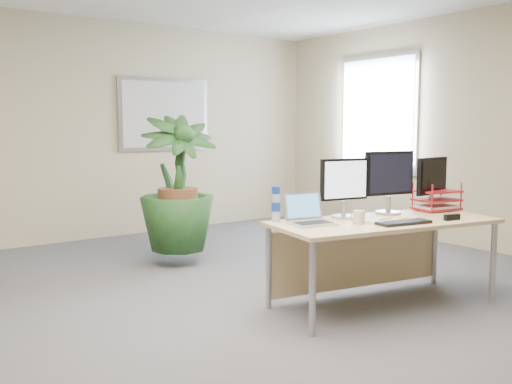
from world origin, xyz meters
TOP-DOWN VIEW (x-y plane):
  - floor at (0.00, 0.00)m, footprint 8.00×8.00m
  - back_wall at (0.00, 4.00)m, footprint 7.00×0.04m
  - whiteboard at (1.20, 3.97)m, footprint 1.30×0.04m
  - window at (3.47, 2.30)m, footprint 0.04×1.30m
  - desk at (1.03, 0.14)m, footprint 1.87×1.06m
  - floor_plant at (0.40, 2.19)m, footprint 0.95×0.95m
  - monitor_left at (0.85, 0.31)m, footprint 0.42×0.19m
  - monitor_right at (1.29, 0.24)m, footprint 0.46×0.21m
  - monitor_dark at (1.73, 0.14)m, footprint 0.41×0.19m
  - laptop at (0.44, 0.28)m, footprint 0.36×0.33m
  - keyboard at (0.99, -0.16)m, footprint 0.44×0.22m
  - coffee_mug at (0.74, 0.05)m, footprint 0.13×0.09m
  - spiral_notebook at (0.97, 0.03)m, footprint 0.32×0.27m
  - orange_pen at (1.00, 0.01)m, footprint 0.15×0.02m
  - yellow_highlighter at (1.15, -0.02)m, footprint 0.11×0.06m
  - water_bottle at (0.30, 0.48)m, footprint 0.07×0.07m
  - letter_tray at (1.78, 0.12)m, footprint 0.40×0.33m
  - stapler at (1.43, -0.27)m, footprint 0.14×0.06m

SIDE VIEW (x-z plane):
  - floor at x=0.00m, z-range 0.00..0.00m
  - desk at x=1.03m, z-range 0.20..0.87m
  - spiral_notebook at x=0.97m, z-range 0.68..0.69m
  - yellow_highlighter at x=1.15m, z-range 0.68..0.69m
  - keyboard at x=0.99m, z-range 0.68..0.70m
  - orange_pen at x=1.00m, z-range 0.69..0.70m
  - stapler at x=1.43m, z-range 0.68..0.72m
  - coffee_mug at x=0.74m, z-range 0.68..0.77m
  - laptop at x=0.44m, z-range 0.62..0.85m
  - floor_plant at x=0.40m, z-range 0.00..1.50m
  - letter_tray at x=1.78m, z-range 0.67..0.84m
  - water_bottle at x=0.30m, z-range 0.67..0.94m
  - monitor_dark at x=1.73m, z-range 0.71..1.17m
  - monitor_left at x=0.85m, z-range 0.71..1.18m
  - monitor_right at x=1.29m, z-range 0.71..1.23m
  - back_wall at x=0.00m, z-range 0.00..2.70m
  - whiteboard at x=1.20m, z-range 1.07..2.02m
  - window at x=3.47m, z-range 0.77..2.33m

